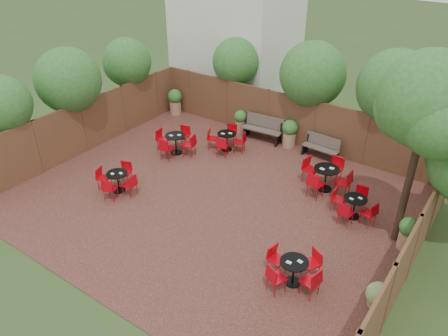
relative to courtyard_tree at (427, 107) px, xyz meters
The scene contains 13 objects.
ground 6.82m from the courtyard_tree, 165.11° to the right, with size 80.00×80.00×0.00m, color #354F23.
courtyard_paving 6.81m from the courtyard_tree, 165.11° to the right, with size 12.00×10.00×0.02m, color #361B16.
fence_back 7.09m from the courtyard_tree, 145.95° to the left, with size 12.00×0.08×2.00m, color #4D301C.
fence_left 11.80m from the courtyard_tree, behind, with size 0.08×10.00×2.00m, color #4D301C.
fence_right 3.42m from the courtyard_tree, 63.94° to the right, with size 0.08×10.00×2.00m, color #4D301C.
neighbour_building 11.82m from the courtyard_tree, 146.11° to the left, with size 5.00×4.00×8.00m, color silver.
overhang_foliage 6.49m from the courtyard_tree, 163.00° to the left, with size 15.42×10.59×2.66m.
courtyard_tree is the anchor object (origin of this frame).
park_bench_left 7.85m from the courtyard_tree, 152.73° to the left, with size 1.64×0.66×0.99m.
park_bench_right 6.09m from the courtyard_tree, 139.32° to the left, with size 1.39×0.53×0.85m.
bistro_tables 6.02m from the courtyard_tree, behind, with size 8.51×6.31×0.93m.
planters 7.60m from the courtyard_tree, 157.99° to the left, with size 11.72×4.07×1.15m.
low_shrubs 6.11m from the courtyard_tree, 97.78° to the right, with size 2.38×3.88×0.68m.
Camera 1 is at (7.02, -9.44, 8.18)m, focal length 35.77 mm.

